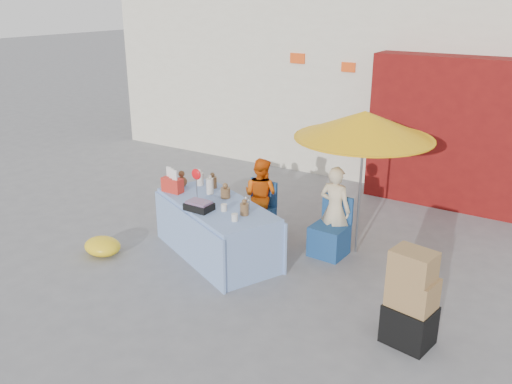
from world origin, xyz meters
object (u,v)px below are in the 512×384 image
Objects in this scene: market_table at (216,228)px; chair_left at (256,220)px; chair_right at (329,238)px; vendor_orange at (261,196)px; box_stack at (411,302)px; vendor_beige at (335,210)px; umbrella at (364,125)px.

market_table is 2.70× the size of chair_left.
market_table is 2.70× the size of chair_right.
chair_right is (1.37, 0.87, -0.16)m from market_table.
vendor_orange reaches higher than box_stack.
vendor_beige is 1.18× the size of box_stack.
umbrella is at bearing 13.28° from chair_left.
umbrella is (1.67, 1.16, 1.48)m from market_table.
chair_left is at bearing 9.02° from vendor_beige.
vendor_orange reaches higher than chair_right.
vendor_beige is (1.25, 0.00, 0.04)m from vendor_orange.
chair_right is 0.65× the size of vendor_beige.
umbrella is 1.90× the size of box_stack.
vendor_orange is at bearing 107.63° from market_table.
box_stack is (1.63, -1.48, 0.25)m from chair_right.
market_table is at bearing -145.37° from umbrella.
chair_left is (0.12, 0.87, -0.16)m from market_table.
market_table is at bearing -95.21° from chair_left.
vendor_beige is 0.62× the size of umbrella.
market_table is 1.03m from vendor_orange.
chair_right is at bearing 2.89° from chair_left.
market_table is 2.52m from umbrella.
box_stack is at bearing -52.96° from umbrella.
chair_right is at bearing 93.23° from vendor_beige.
chair_left is 0.41× the size of umbrella.
umbrella reaches higher than chair_right.
umbrella reaches higher than box_stack.
chair_left is 0.77× the size of box_stack.
umbrella reaches higher than chair_left.
vendor_orange is 3.30m from box_stack.
chair_left and chair_right have the same top height.
chair_left is 1.32m from vendor_beige.
vendor_orange is at bearing 2.89° from vendor_beige.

